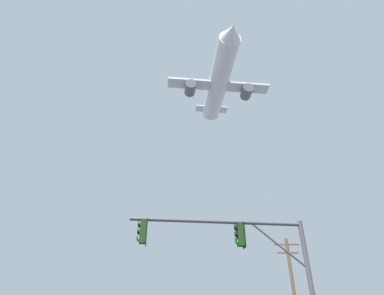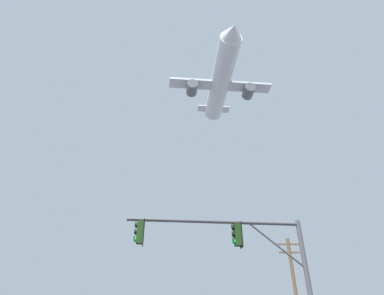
# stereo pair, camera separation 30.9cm
# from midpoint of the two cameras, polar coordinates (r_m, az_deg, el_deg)

# --- Properties ---
(signal_pole_near) EXTENTS (7.39, 1.02, 5.51)m
(signal_pole_near) POSITION_cam_midpoint_polar(r_m,az_deg,el_deg) (13.16, 9.34, -18.43)
(signal_pole_near) COLOR #4C4C51
(signal_pole_near) RESTS_ON ground
(utility_pole) EXTENTS (2.20, 0.28, 8.11)m
(utility_pole) POSITION_cam_midpoint_polar(r_m,az_deg,el_deg) (28.67, 18.91, -23.25)
(utility_pole) COLOR brown
(utility_pole) RESTS_ON ground
(airplane) EXTENTS (17.76, 22.99, 6.26)m
(airplane) POSITION_cam_midpoint_polar(r_m,az_deg,el_deg) (53.84, 5.49, 12.24)
(airplane) COLOR white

